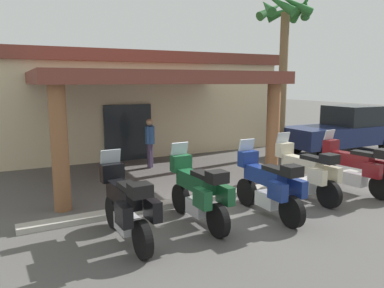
{
  "coord_description": "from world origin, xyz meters",
  "views": [
    {
      "loc": [
        -4.53,
        -7.29,
        2.93
      ],
      "look_at": [
        0.43,
        1.78,
        1.2
      ],
      "focal_mm": 34.88,
      "sensor_mm": 36.0,
      "label": 1
    }
  ],
  "objects_px": {
    "pickup_truck_navy": "(344,131)",
    "motorcycle_maroon": "(356,167)",
    "motorcycle_black": "(126,206)",
    "motorcycle_cream": "(306,172)",
    "motorcycle_green": "(198,192)",
    "motel_building": "(110,101)",
    "pedestrian": "(150,140)",
    "palm_tree_near_portico": "(285,32)",
    "motorcycle_blue": "(269,185)"
  },
  "relations": [
    {
      "from": "motorcycle_cream",
      "to": "pedestrian",
      "type": "bearing_deg",
      "value": 21.4
    },
    {
      "from": "motorcycle_black",
      "to": "motorcycle_cream",
      "type": "xyz_separation_m",
      "value": [
        4.76,
        0.28,
        0.0
      ]
    },
    {
      "from": "motorcycle_cream",
      "to": "pickup_truck_navy",
      "type": "bearing_deg",
      "value": -58.27
    },
    {
      "from": "motorcycle_black",
      "to": "motorcycle_cream",
      "type": "bearing_deg",
      "value": -87.66
    },
    {
      "from": "motorcycle_green",
      "to": "motorcycle_cream",
      "type": "xyz_separation_m",
      "value": [
        3.17,
        0.16,
        0.0
      ]
    },
    {
      "from": "palm_tree_near_portico",
      "to": "motorcycle_cream",
      "type": "bearing_deg",
      "value": -125.69
    },
    {
      "from": "motel_building",
      "to": "pedestrian",
      "type": "bearing_deg",
      "value": -85.83
    },
    {
      "from": "motorcycle_maroon",
      "to": "pickup_truck_navy",
      "type": "height_order",
      "value": "pickup_truck_navy"
    },
    {
      "from": "motel_building",
      "to": "motorcycle_black",
      "type": "height_order",
      "value": "motel_building"
    },
    {
      "from": "palm_tree_near_portico",
      "to": "motorcycle_maroon",
      "type": "bearing_deg",
      "value": -109.68
    },
    {
      "from": "pickup_truck_navy",
      "to": "motorcycle_maroon",
      "type": "bearing_deg",
      "value": -135.55
    },
    {
      "from": "motorcycle_green",
      "to": "motorcycle_blue",
      "type": "bearing_deg",
      "value": -101.53
    },
    {
      "from": "motorcycle_green",
      "to": "pedestrian",
      "type": "height_order",
      "value": "pedestrian"
    },
    {
      "from": "motorcycle_cream",
      "to": "pedestrian",
      "type": "distance_m",
      "value": 5.54
    },
    {
      "from": "motel_building",
      "to": "motorcycle_blue",
      "type": "height_order",
      "value": "motel_building"
    },
    {
      "from": "motel_building",
      "to": "pedestrian",
      "type": "xyz_separation_m",
      "value": [
        0.13,
        -4.11,
        -1.12
      ]
    },
    {
      "from": "motorcycle_cream",
      "to": "motel_building",
      "type": "bearing_deg",
      "value": 12.82
    },
    {
      "from": "motorcycle_cream",
      "to": "pickup_truck_navy",
      "type": "distance_m",
      "value": 7.14
    },
    {
      "from": "motorcycle_black",
      "to": "motorcycle_cream",
      "type": "distance_m",
      "value": 4.77
    },
    {
      "from": "pedestrian",
      "to": "motorcycle_green",
      "type": "bearing_deg",
      "value": -58.83
    },
    {
      "from": "motorcycle_maroon",
      "to": "pickup_truck_navy",
      "type": "xyz_separation_m",
      "value": [
        4.44,
        4.03,
        0.24
      ]
    },
    {
      "from": "pedestrian",
      "to": "palm_tree_near_portico",
      "type": "distance_m",
      "value": 6.61
    },
    {
      "from": "pedestrian",
      "to": "pickup_truck_navy",
      "type": "distance_m",
      "value": 8.21
    },
    {
      "from": "motorcycle_cream",
      "to": "motorcycle_green",
      "type": "bearing_deg",
      "value": 92.24
    },
    {
      "from": "motorcycle_black",
      "to": "motorcycle_green",
      "type": "height_order",
      "value": "same"
    },
    {
      "from": "motel_building",
      "to": "motorcycle_cream",
      "type": "xyz_separation_m",
      "value": [
        2.2,
        -9.25,
        -1.4
      ]
    },
    {
      "from": "motorcycle_black",
      "to": "pickup_truck_navy",
      "type": "relative_size",
      "value": 0.42
    },
    {
      "from": "motorcycle_blue",
      "to": "pedestrian",
      "type": "xyz_separation_m",
      "value": [
        -0.49,
        5.61,
        0.28
      ]
    },
    {
      "from": "palm_tree_near_portico",
      "to": "motorcycle_green",
      "type": "bearing_deg",
      "value": -143.68
    },
    {
      "from": "pedestrian",
      "to": "pickup_truck_navy",
      "type": "bearing_deg",
      "value": 33.65
    },
    {
      "from": "motorcycle_cream",
      "to": "pickup_truck_navy",
      "type": "xyz_separation_m",
      "value": [
        6.03,
        3.81,
        0.24
      ]
    },
    {
      "from": "motorcycle_green",
      "to": "pickup_truck_navy",
      "type": "xyz_separation_m",
      "value": [
        9.2,
        3.97,
        0.24
      ]
    },
    {
      "from": "motorcycle_black",
      "to": "pickup_truck_navy",
      "type": "height_order",
      "value": "pickup_truck_navy"
    },
    {
      "from": "pedestrian",
      "to": "palm_tree_near_portico",
      "type": "height_order",
      "value": "palm_tree_near_portico"
    },
    {
      "from": "motel_building",
      "to": "motorcycle_cream",
      "type": "relative_size",
      "value": 6.42
    },
    {
      "from": "motel_building",
      "to": "motorcycle_green",
      "type": "xyz_separation_m",
      "value": [
        -0.97,
        -9.4,
        -1.4
      ]
    },
    {
      "from": "motorcycle_maroon",
      "to": "motorcycle_cream",
      "type": "bearing_deg",
      "value": 75.8
    },
    {
      "from": "pedestrian",
      "to": "pickup_truck_navy",
      "type": "height_order",
      "value": "pickup_truck_navy"
    },
    {
      "from": "motorcycle_black",
      "to": "motorcycle_cream",
      "type": "height_order",
      "value": "same"
    },
    {
      "from": "pickup_truck_navy",
      "to": "palm_tree_near_portico",
      "type": "bearing_deg",
      "value": 165.88
    },
    {
      "from": "pedestrian",
      "to": "palm_tree_near_portico",
      "type": "xyz_separation_m",
      "value": [
        5.38,
        -0.52,
        3.8
      ]
    },
    {
      "from": "motel_building",
      "to": "pickup_truck_navy",
      "type": "distance_m",
      "value": 9.93
    },
    {
      "from": "pickup_truck_navy",
      "to": "motel_building",
      "type": "bearing_deg",
      "value": 148.84
    },
    {
      "from": "pickup_truck_navy",
      "to": "motorcycle_green",
      "type": "bearing_deg",
      "value": -154.4
    },
    {
      "from": "motorcycle_blue",
      "to": "motorcycle_maroon",
      "type": "distance_m",
      "value": 3.18
    },
    {
      "from": "motorcycle_cream",
      "to": "pedestrian",
      "type": "relative_size",
      "value": 1.31
    },
    {
      "from": "motorcycle_maroon",
      "to": "pedestrian",
      "type": "relative_size",
      "value": 1.31
    },
    {
      "from": "motorcycle_blue",
      "to": "motel_building",
      "type": "bearing_deg",
      "value": 4.8
    },
    {
      "from": "motorcycle_cream",
      "to": "palm_tree_near_portico",
      "type": "distance_m",
      "value": 6.99
    },
    {
      "from": "motel_building",
      "to": "motorcycle_blue",
      "type": "xyz_separation_m",
      "value": [
        0.61,
        -9.72,
        -1.4
      ]
    }
  ]
}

